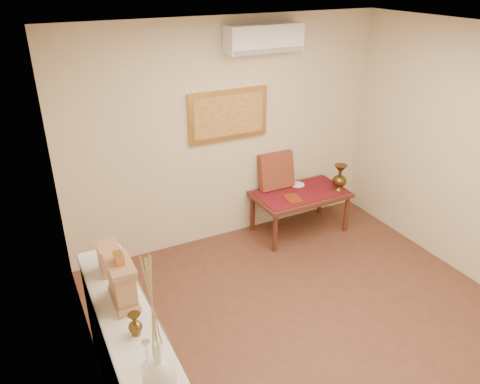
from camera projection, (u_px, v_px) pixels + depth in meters
floor at (332, 342)px, 4.37m from camera, size 4.50×4.50×0.00m
ceiling at (366, 43)px, 3.19m from camera, size 4.50×4.50×0.00m
wall_back at (228, 135)px, 5.59m from camera, size 4.00×0.02×2.70m
wall_left at (95, 284)px, 2.98m from camera, size 0.02×4.50×2.70m
white_vase at (154, 328)px, 2.41m from camera, size 0.20×0.20×1.03m
candlestick at (147, 353)px, 2.81m from camera, size 0.09×0.09×0.19m
brass_urn_small at (135, 321)px, 3.05m from camera, size 0.10×0.10×0.21m
table_cloth at (301, 193)px, 5.99m from camera, size 1.14×0.59×0.01m
brass_urn_tall at (340, 175)px, 5.97m from camera, size 0.18×0.18×0.41m
plate at (297, 185)px, 6.18m from camera, size 0.18×0.18×0.01m
menu at (293, 198)px, 5.81m from camera, size 0.21×0.27×0.01m
cushion at (276, 171)px, 6.01m from camera, size 0.47×0.20×0.48m
display_ledge at (135, 373)px, 3.42m from camera, size 0.37×2.02×0.98m
mantel_clock at (122, 282)px, 3.32m from camera, size 0.17×0.36×0.41m
wooden_chest at (109, 258)px, 3.68m from camera, size 0.16×0.21×0.24m
low_table at (300, 197)px, 6.02m from camera, size 1.20×0.70×0.55m
painting at (228, 115)px, 5.46m from camera, size 1.00×0.06×0.60m
ac_unit at (264, 38)px, 5.17m from camera, size 0.90×0.25×0.30m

